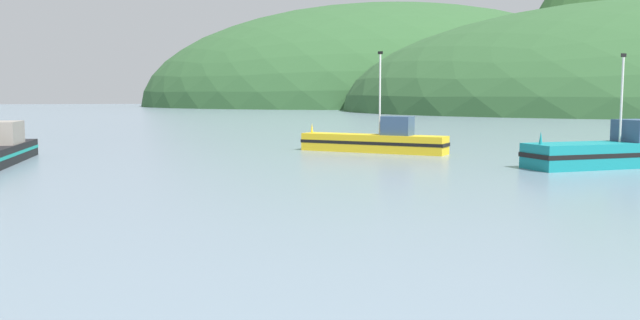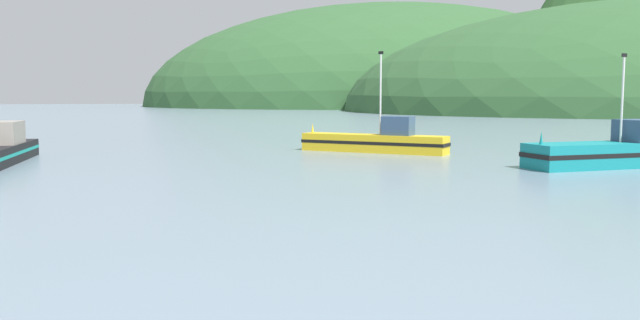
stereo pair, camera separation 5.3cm
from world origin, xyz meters
The scene contains 4 objects.
hill_far_right centered at (130.55, 173.26, 0.00)m, with size 92.66×74.13×71.13m, color #516B38.
hill_far_left centered at (75.76, 233.41, 0.00)m, with size 184.14×147.31×73.41m, color #2D562D.
fishing_boat_teal centered at (17.19, 32.85, 0.84)m, with size 10.42×3.52×6.25m.
fishing_boat_yellow centered at (7.11, 44.61, 0.78)m, with size 9.19×8.10×6.95m.
Camera 2 is at (-6.74, 1.26, 3.99)m, focal length 36.75 mm.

